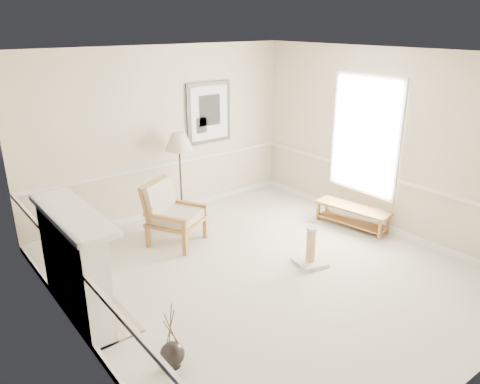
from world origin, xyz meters
The scene contains 8 objects.
ground centered at (0.00, 0.00, 0.00)m, with size 5.50×5.50×0.00m, color silver.
room centered at (0.14, 0.08, 1.87)m, with size 5.04×5.54×2.92m.
fireplace centered at (-2.34, 0.60, 0.64)m, with size 0.64×1.64×1.31m.
floor_vase centered at (-1.94, -0.82, 0.14)m, with size 0.25×0.25×0.74m.
armchair centered at (-0.52, 1.66, 0.52)m, with size 1.02×1.04×0.97m.
floor_lamp centered at (0.12, 2.40, 1.32)m, with size 0.49×0.49×1.52m.
bench centered at (2.15, 0.29, 0.24)m, with size 0.59×1.30×0.36m.
scratching_post centered at (0.67, -0.19, 0.18)m, with size 0.47×0.47×0.57m.
Camera 1 is at (-3.73, -4.24, 3.27)m, focal length 35.00 mm.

